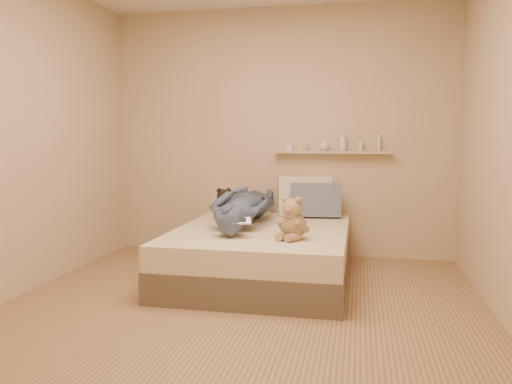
% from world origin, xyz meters
% --- Properties ---
extents(room, '(3.80, 3.80, 3.80)m').
position_xyz_m(room, '(0.00, 0.00, 1.30)').
color(room, '#A07452').
rests_on(room, ground).
extents(bed, '(1.50, 1.90, 0.45)m').
position_xyz_m(bed, '(0.00, 0.93, 0.22)').
color(bed, brown).
rests_on(bed, floor).
extents(game_console, '(0.17, 0.12, 0.05)m').
position_xyz_m(game_console, '(-0.08, 0.43, 0.59)').
color(game_console, silver).
rests_on(game_console, bed).
extents(teddy_bear, '(0.27, 0.28, 0.34)m').
position_xyz_m(teddy_bear, '(0.33, 0.48, 0.59)').
color(teddy_bear, olive).
rests_on(teddy_bear, bed).
extents(dark_plush, '(0.21, 0.21, 0.32)m').
position_xyz_m(dark_plush, '(-0.45, 1.28, 0.59)').
color(dark_plush, black).
rests_on(dark_plush, bed).
extents(pillow_cream, '(0.58, 0.33, 0.41)m').
position_xyz_m(pillow_cream, '(0.28, 1.76, 0.65)').
color(pillow_cream, '#F3E4C0').
rests_on(pillow_cream, bed).
extents(pillow_grey, '(0.52, 0.27, 0.36)m').
position_xyz_m(pillow_grey, '(0.41, 1.62, 0.62)').
color(pillow_grey, slate).
rests_on(pillow_grey, bed).
extents(person, '(0.58, 1.47, 0.35)m').
position_xyz_m(person, '(-0.21, 1.08, 0.62)').
color(person, '#404E66').
rests_on(person, bed).
extents(wall_shelf, '(1.20, 0.12, 0.03)m').
position_xyz_m(wall_shelf, '(0.55, 1.84, 1.10)').
color(wall_shelf, tan).
rests_on(wall_shelf, wall_back).
extents(shelf_bottles, '(0.97, 0.12, 0.18)m').
position_xyz_m(shelf_bottles, '(0.56, 1.84, 1.18)').
color(shelf_bottles, white).
rests_on(shelf_bottles, wall_shelf).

